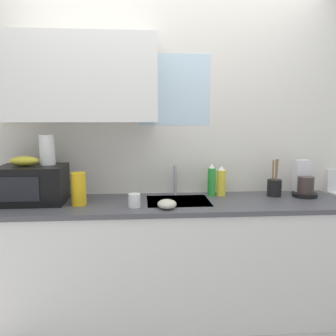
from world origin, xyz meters
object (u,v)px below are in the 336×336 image
(paper_towel_roll, at_px, (47,150))
(dish_soap_bottle_yellow, at_px, (221,182))
(microwave, at_px, (33,184))
(utensil_crock, at_px, (274,187))
(cereal_canister, at_px, (79,189))
(banana_bunch, at_px, (24,161))
(coffee_maker, at_px, (304,183))
(dish_soap_bottle_green, at_px, (212,181))
(mug_white, at_px, (134,200))
(small_bowl, at_px, (167,204))

(paper_towel_roll, distance_m, dish_soap_bottle_yellow, 1.34)
(microwave, xyz_separation_m, utensil_crock, (1.82, 0.07, -0.06))
(dish_soap_bottle_yellow, height_order, cereal_canister, dish_soap_bottle_yellow)
(banana_bunch, relative_size, coffee_maker, 0.71)
(banana_bunch, height_order, utensil_crock, banana_bunch)
(coffee_maker, relative_size, cereal_canister, 1.20)
(dish_soap_bottle_yellow, bearing_deg, banana_bunch, -175.15)
(paper_towel_roll, height_order, dish_soap_bottle_green, paper_towel_roll)
(coffee_maker, bearing_deg, mug_white, -169.31)
(paper_towel_roll, bearing_deg, banana_bunch, -161.57)
(coffee_maker, distance_m, dish_soap_bottle_green, 0.72)
(coffee_maker, distance_m, dish_soap_bottle_yellow, 0.64)
(mug_white, bearing_deg, coffee_maker, 10.69)
(cereal_canister, xyz_separation_m, mug_white, (0.39, -0.09, -0.07))
(cereal_canister, bearing_deg, small_bowl, -13.82)
(utensil_crock, bearing_deg, mug_white, -166.54)
(dish_soap_bottle_yellow, xyz_separation_m, small_bowl, (-0.46, -0.37, -0.08))
(microwave, distance_m, mug_white, 0.76)
(paper_towel_roll, height_order, mug_white, paper_towel_roll)
(coffee_maker, relative_size, utensil_crock, 0.95)
(microwave, relative_size, banana_bunch, 2.30)
(paper_towel_roll, bearing_deg, utensil_crock, 0.66)
(coffee_maker, relative_size, mug_white, 2.95)
(dish_soap_bottle_yellow, bearing_deg, utensil_crock, -7.49)
(coffee_maker, xyz_separation_m, utensil_crock, (-0.23, 0.01, -0.03))
(cereal_canister, distance_m, mug_white, 0.41)
(paper_towel_roll, distance_m, dish_soap_bottle_green, 1.26)
(utensil_crock, bearing_deg, coffee_maker, -2.85)
(mug_white, distance_m, small_bowl, 0.23)
(dish_soap_bottle_yellow, height_order, utensil_crock, utensil_crock)
(microwave, relative_size, cereal_canister, 1.98)
(dish_soap_bottle_yellow, bearing_deg, paper_towel_roll, -176.77)
(dish_soap_bottle_green, distance_m, utensil_crock, 0.49)
(microwave, height_order, dish_soap_bottle_green, microwave)
(small_bowl, bearing_deg, dish_soap_bottle_yellow, 39.32)
(microwave, xyz_separation_m, cereal_canister, (0.34, -0.10, -0.02))
(cereal_canister, distance_m, utensil_crock, 1.49)
(banana_bunch, bearing_deg, dish_soap_bottle_yellow, 4.85)
(banana_bunch, distance_m, mug_white, 0.84)
(dish_soap_bottle_green, bearing_deg, dish_soap_bottle_yellow, -0.84)
(mug_white, bearing_deg, cereal_canister, 167.00)
(microwave, bearing_deg, utensil_crock, 2.25)
(utensil_crock, bearing_deg, cereal_canister, -173.44)
(small_bowl, bearing_deg, paper_towel_roll, 160.56)
(microwave, bearing_deg, paper_towel_roll, 27.17)
(paper_towel_roll, bearing_deg, microwave, -152.83)
(microwave, height_order, paper_towel_roll, paper_towel_roll)
(cereal_canister, bearing_deg, dish_soap_bottle_green, 12.79)
(coffee_maker, xyz_separation_m, small_bowl, (-1.10, -0.31, -0.07))
(banana_bunch, xyz_separation_m, mug_white, (0.78, -0.19, -0.26))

